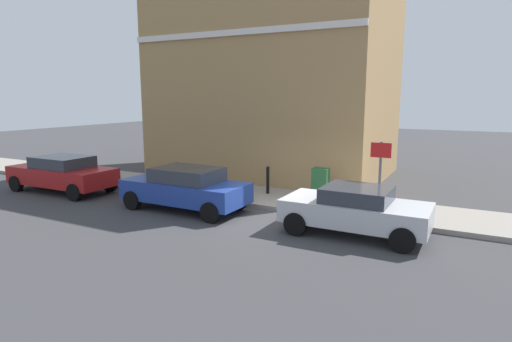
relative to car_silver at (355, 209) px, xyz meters
name	(u,v)px	position (x,y,z in m)	size (l,w,h in m)	color
ground	(274,216)	(0.63, 2.77, -0.71)	(80.00, 80.00, 0.00)	#38383A
sidewalk	(164,185)	(2.47, 8.77, -0.63)	(2.72, 30.00, 0.15)	gray
corner_building	(277,78)	(7.59, 5.90, 3.89)	(7.61, 10.27, 9.20)	#9E7A4C
car_silver	(355,209)	(0.00, 0.00, 0.00)	(1.92, 3.93, 1.33)	#B7B7BC
car_blue	(186,188)	(-0.10, 5.68, 0.05)	(1.93, 4.30, 1.44)	navy
car_red	(62,173)	(-0.13, 11.70, 0.05)	(1.94, 4.46, 1.43)	maroon
utility_cabinet	(320,186)	(2.66, 1.92, -0.03)	(0.46, 0.61, 1.15)	#1E4C28
bollard_near_cabinet	(268,179)	(2.76, 4.02, 0.00)	(0.14, 0.14, 1.04)	black
bollard_far_kerb	(207,181)	(1.36, 5.79, 0.00)	(0.14, 0.14, 1.04)	black
street_sign	(380,168)	(1.45, -0.33, 0.95)	(0.08, 0.60, 2.30)	#59595B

